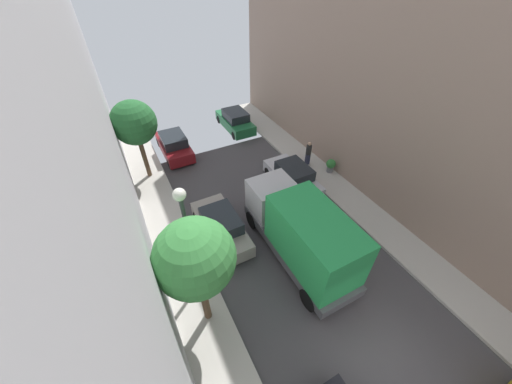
# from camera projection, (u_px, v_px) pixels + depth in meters

# --- Properties ---
(ground) EXTENTS (32.00, 32.00, 0.00)m
(ground) POSITION_uv_depth(u_px,v_px,m) (378.00, 361.00, 10.00)
(ground) COLOR #423F42
(sidewalk_right) EXTENTS (2.00, 44.00, 0.15)m
(sidewalk_right) POSITION_uv_depth(u_px,v_px,m) (466.00, 299.00, 11.71)
(sidewalk_right) COLOR #B7B2A8
(sidewalk_right) RESTS_ON ground
(parked_car_left_2) EXTENTS (1.78, 4.20, 1.57)m
(parked_car_left_2) POSITION_uv_depth(u_px,v_px,m) (221.00, 227.00, 13.94)
(parked_car_left_2) COLOR gray
(parked_car_left_2) RESTS_ON ground
(parked_car_left_3) EXTENTS (1.78, 4.20, 1.57)m
(parked_car_left_3) POSITION_uv_depth(u_px,v_px,m) (174.00, 145.00, 19.81)
(parked_car_left_3) COLOR maroon
(parked_car_left_3) RESTS_ON ground
(parked_car_right_3) EXTENTS (1.78, 4.20, 1.57)m
(parked_car_right_3) POSITION_uv_depth(u_px,v_px,m) (293.00, 177.00, 17.00)
(parked_car_right_3) COLOR silver
(parked_car_right_3) RESTS_ON ground
(parked_car_right_4) EXTENTS (1.78, 4.20, 1.57)m
(parked_car_right_4) POSITION_uv_depth(u_px,v_px,m) (235.00, 121.00, 22.65)
(parked_car_right_4) COLOR #1E6638
(parked_car_right_4) RESTS_ON ground
(delivery_truck) EXTENTS (2.26, 6.60, 3.38)m
(delivery_truck) POSITION_uv_depth(u_px,v_px,m) (301.00, 232.00, 12.25)
(delivery_truck) COLOR #4C4C51
(delivery_truck) RESTS_ON ground
(pedestrian) EXTENTS (0.40, 0.36, 1.72)m
(pedestrian) POSITION_uv_depth(u_px,v_px,m) (308.00, 153.00, 18.41)
(pedestrian) COLOR #2D334C
(pedestrian) RESTS_ON sidewalk_right
(street_tree_0) EXTENTS (2.53, 2.53, 4.94)m
(street_tree_0) POSITION_uv_depth(u_px,v_px,m) (134.00, 123.00, 15.72)
(street_tree_0) COLOR brown
(street_tree_0) RESTS_ON sidewalk_left
(street_tree_2) EXTENTS (2.61, 2.61, 5.10)m
(street_tree_2) POSITION_uv_depth(u_px,v_px,m) (195.00, 258.00, 8.65)
(street_tree_2) COLOR brown
(street_tree_2) RESTS_ON sidewalk_left
(potted_plant_0) EXTENTS (0.60, 0.60, 0.91)m
(potted_plant_0) POSITION_uv_depth(u_px,v_px,m) (331.00, 165.00, 18.05)
(potted_plant_0) COLOR slate
(potted_plant_0) RESTS_ON sidewalk_right
(lamp_post) EXTENTS (0.44, 0.44, 5.34)m
(lamp_post) POSITION_uv_depth(u_px,v_px,m) (187.00, 228.00, 9.90)
(lamp_post) COLOR #333338
(lamp_post) RESTS_ON sidewalk_left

